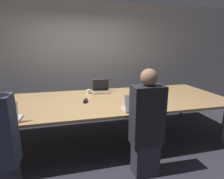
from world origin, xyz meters
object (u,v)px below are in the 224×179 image
cup_far_center (89,92)px  laptop_near_left (5,116)px  laptop_far_center (101,88)px  cup_near_midright (151,105)px  laptop_near_midright (136,106)px  person_near_midright (147,126)px  stapler (86,101)px

cup_far_center → laptop_near_left: laptop_near_left is taller
laptop_far_center → cup_near_midright: (0.57, -1.12, -0.03)m
laptop_near_midright → person_near_midright: bearing=90.8°
cup_far_center → laptop_near_midright: laptop_near_midright is taller
cup_near_midright → laptop_far_center: bearing=117.0°
laptop_far_center → laptop_near_left: bearing=-140.1°
laptop_near_left → cup_near_midright: bearing=-178.2°
stapler → cup_far_center: bearing=96.1°
cup_near_midright → laptop_near_left: bearing=-178.2°
person_near_midright → laptop_near_left: bearing=-12.1°
person_near_midright → cup_far_center: bearing=-68.9°
laptop_near_midright → person_near_midright: 0.40m
laptop_near_midright → stapler: (-0.68, 0.56, -0.05)m
laptop_near_left → person_near_midright: (1.72, -0.37, -0.15)m
laptop_far_center → cup_far_center: size_ratio=4.22×
laptop_near_midright → laptop_far_center: bearing=-75.7°
laptop_near_midright → cup_near_midright: bearing=-167.5°
cup_far_center → stapler: cup_far_center is taller
laptop_near_left → stapler: laptop_near_left is taller
cup_near_midright → laptop_near_midright: bearing=-167.5°
laptop_near_left → stapler: size_ratio=2.16×
cup_near_midright → stapler: bearing=152.2°
stapler → person_near_midright: bearing=-35.9°
person_near_midright → stapler: 1.16m
person_near_midright → cup_near_midright: 0.52m
cup_far_center → laptop_near_midright: (0.57, -1.11, 0.03)m
cup_near_midright → stapler: cup_near_midright is taller
laptop_far_center → laptop_near_midright: size_ratio=0.93×
laptop_near_left → laptop_near_midright: 1.72m
person_near_midright → cup_near_midright: bearing=-121.3°
laptop_near_left → laptop_near_midright: bearing=-179.9°
laptop_near_midright → stapler: bearing=-39.4°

